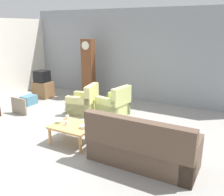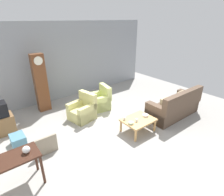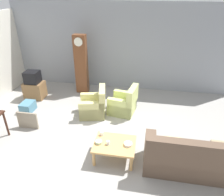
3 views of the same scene
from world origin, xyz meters
The scene contains 16 objects.
ground_plane centered at (0.00, 0.00, 0.00)m, with size 10.40×10.40×0.00m, color #999691.
garage_door_wall centered at (0.00, 3.60, 1.60)m, with size 8.40×0.16×3.20m, color gray.
couch_floral centered at (2.13, -0.56, 0.35)m, with size 2.10×0.89×1.04m.
armchair_olive_near centered at (-0.56, 1.33, 0.31)m, with size 0.93×0.90×0.92m.
armchair_olive_far centered at (0.35, 1.63, 0.31)m, with size 0.91×0.89×0.92m.
coffee_table_wood centered at (0.39, -0.43, 0.37)m, with size 0.96×0.76×0.43m.
console_table_dark centered at (-3.22, -0.33, 0.66)m, with size 1.30×0.56×0.77m.
grandfather_clock centered at (-1.39, 2.86, 1.09)m, with size 0.44×0.30×2.17m.
tv_stand_cabinet centered at (-2.95, 2.09, 0.30)m, with size 0.68×0.52×0.59m, color brown.
framed_picture_leaning centered at (-2.25, 0.31, 0.26)m, with size 0.60×0.05×0.51m, color gray.
storage_box_blue centered at (-2.74, 1.16, 0.16)m, with size 0.36×0.48×0.31m, color teal.
glass_dome_cloche centered at (-2.80, -0.35, 0.85)m, with size 0.15×0.15×0.15m, color silver.
cup_white_porcelain centered at (0.03, -0.19, 0.48)m, with size 0.08×0.08×0.10m, color white.
cup_blue_rimmed centered at (0.25, -0.50, 0.48)m, with size 0.07×0.07×0.10m, color silver.
bowl_white_stacked centered at (0.70, -0.44, 0.46)m, with size 0.19×0.19×0.06m, color white.
bowl_shallow_green centered at (0.03, -0.49, 0.46)m, with size 0.16×0.16×0.06m, color #B2C69E.
Camera 2 is at (-3.26, -3.74, 3.30)m, focal length 29.13 mm.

